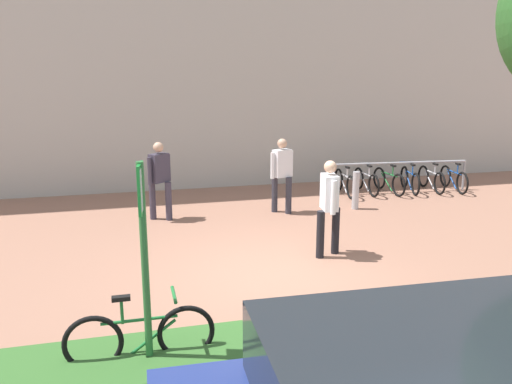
{
  "coord_description": "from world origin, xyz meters",
  "views": [
    {
      "loc": [
        -2.3,
        -7.62,
        3.28
      ],
      "look_at": [
        -0.05,
        1.29,
        1.08
      ],
      "focal_mm": 36.71,
      "sensor_mm": 36.0,
      "label": 1
    }
  ],
  "objects_px": {
    "bollard_steel": "(356,190)",
    "person_casual_tan": "(329,202)",
    "bike_at_sign": "(141,336)",
    "person_suited_dark": "(159,176)",
    "parking_sign_post": "(143,237)",
    "bike_rack_cluster": "(399,179)",
    "person_shirt_white": "(282,171)"
  },
  "relations": [
    {
      "from": "person_casual_tan",
      "to": "person_shirt_white",
      "type": "bearing_deg",
      "value": 89.59
    },
    {
      "from": "person_suited_dark",
      "to": "person_shirt_white",
      "type": "distance_m",
      "value": 2.74
    },
    {
      "from": "person_casual_tan",
      "to": "bollard_steel",
      "type": "bearing_deg",
      "value": 56.97
    },
    {
      "from": "person_suited_dark",
      "to": "person_casual_tan",
      "type": "distance_m",
      "value": 4.06
    },
    {
      "from": "bike_rack_cluster",
      "to": "bike_at_sign",
      "type": "bearing_deg",
      "value": -135.66
    },
    {
      "from": "bollard_steel",
      "to": "person_shirt_white",
      "type": "height_order",
      "value": "person_shirt_white"
    },
    {
      "from": "bike_at_sign",
      "to": "person_suited_dark",
      "type": "bearing_deg",
      "value": 83.73
    },
    {
      "from": "bike_at_sign",
      "to": "person_casual_tan",
      "type": "relative_size",
      "value": 0.98
    },
    {
      "from": "parking_sign_post",
      "to": "person_casual_tan",
      "type": "xyz_separation_m",
      "value": [
        3.27,
        2.88,
        -0.55
      ]
    },
    {
      "from": "bike_rack_cluster",
      "to": "person_shirt_white",
      "type": "relative_size",
      "value": 2.18
    },
    {
      "from": "bike_rack_cluster",
      "to": "person_suited_dark",
      "type": "height_order",
      "value": "person_suited_dark"
    },
    {
      "from": "bike_rack_cluster",
      "to": "person_casual_tan",
      "type": "distance_m",
      "value": 5.54
    },
    {
      "from": "parking_sign_post",
      "to": "bike_at_sign",
      "type": "bearing_deg",
      "value": 132.97
    },
    {
      "from": "person_shirt_white",
      "to": "person_casual_tan",
      "type": "bearing_deg",
      "value": -90.41
    },
    {
      "from": "bike_at_sign",
      "to": "parking_sign_post",
      "type": "bearing_deg",
      "value": -47.03
    },
    {
      "from": "bike_at_sign",
      "to": "bollard_steel",
      "type": "height_order",
      "value": "bollard_steel"
    },
    {
      "from": "bike_at_sign",
      "to": "bike_rack_cluster",
      "type": "height_order",
      "value": "bike_at_sign"
    },
    {
      "from": "parking_sign_post",
      "to": "person_suited_dark",
      "type": "bearing_deg",
      "value": 84.64
    },
    {
      "from": "person_shirt_white",
      "to": "bike_at_sign",
      "type": "bearing_deg",
      "value": -120.65
    },
    {
      "from": "person_suited_dark",
      "to": "parking_sign_post",
      "type": "bearing_deg",
      "value": -95.36
    },
    {
      "from": "bollard_steel",
      "to": "person_casual_tan",
      "type": "xyz_separation_m",
      "value": [
        -1.81,
        -2.78,
        0.53
      ]
    },
    {
      "from": "bollard_steel",
      "to": "person_casual_tan",
      "type": "bearing_deg",
      "value": -123.03
    },
    {
      "from": "parking_sign_post",
      "to": "person_suited_dark",
      "type": "height_order",
      "value": "parking_sign_post"
    },
    {
      "from": "person_casual_tan",
      "to": "person_suited_dark",
      "type": "bearing_deg",
      "value": 132.04
    },
    {
      "from": "bike_rack_cluster",
      "to": "bollard_steel",
      "type": "relative_size",
      "value": 4.16
    },
    {
      "from": "person_suited_dark",
      "to": "bike_rack_cluster",
      "type": "bearing_deg",
      "value": 9.51
    },
    {
      "from": "bollard_steel",
      "to": "person_shirt_white",
      "type": "distance_m",
      "value": 1.87
    },
    {
      "from": "parking_sign_post",
      "to": "person_shirt_white",
      "type": "distance_m",
      "value": 6.68
    },
    {
      "from": "parking_sign_post",
      "to": "bike_at_sign",
      "type": "distance_m",
      "value": 1.19
    },
    {
      "from": "parking_sign_post",
      "to": "person_suited_dark",
      "type": "xyz_separation_m",
      "value": [
        0.55,
        5.9,
        -0.55
      ]
    },
    {
      "from": "person_casual_tan",
      "to": "person_shirt_white",
      "type": "xyz_separation_m",
      "value": [
        0.02,
        2.9,
        0.0
      ]
    },
    {
      "from": "bike_rack_cluster",
      "to": "person_casual_tan",
      "type": "xyz_separation_m",
      "value": [
        -3.68,
        -4.08,
        0.64
      ]
    }
  ]
}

